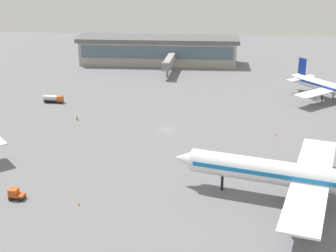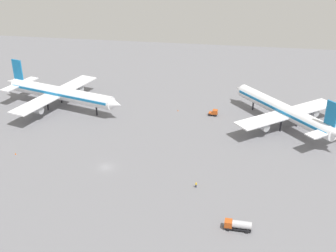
{
  "view_description": "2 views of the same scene",
  "coord_description": "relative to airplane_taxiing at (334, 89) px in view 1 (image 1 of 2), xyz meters",
  "views": [
    {
      "loc": [
        -9.54,
        135.73,
        52.89
      ],
      "look_at": [
        -0.51,
        4.14,
        2.71
      ],
      "focal_mm": 54.93,
      "sensor_mm": 36.0,
      "label": 1
    },
    {
      "loc": [
        35.77,
        -102.26,
        65.46
      ],
      "look_at": [
        14.77,
        23.04,
        3.72
      ],
      "focal_mm": 44.92,
      "sensor_mm": 36.0,
      "label": 2
    }
  ],
  "objects": [
    {
      "name": "ground",
      "position": [
        53.0,
        29.89,
        -4.29
      ],
      "size": [
        288.0,
        288.0,
        0.0
      ],
      "primitive_type": "plane",
      "color": "slate"
    },
    {
      "name": "fuel_truck",
      "position": [
        92.04,
        7.85,
        -2.9
      ],
      "size": [
        6.37,
        2.4,
        2.5
      ],
      "rotation": [
        0.0,
        0.0,
        3.1
      ],
      "color": "black",
      "rests_on": "ground"
    },
    {
      "name": "airplane_distant",
      "position": [
        22.49,
        69.89,
        1.79
      ],
      "size": [
        53.87,
        44.09,
        16.73
      ],
      "rotation": [
        0.0,
        0.0,
        6.0
      ],
      "color": "white",
      "rests_on": "ground"
    },
    {
      "name": "baggage_tug",
      "position": [
        82.01,
        72.29,
        -3.13
      ],
      "size": [
        3.37,
        2.48,
        2.3
      ],
      "rotation": [
        0.0,
        0.0,
        6.19
      ],
      "color": "black",
      "rests_on": "ground"
    },
    {
      "name": "terminal_building",
      "position": [
        62.33,
        -48.05,
        1.48
      ],
      "size": [
        67.78,
        15.0,
        11.31
      ],
      "color": "#9E9993",
      "rests_on": "ground"
    },
    {
      "name": "airplane_taxiing",
      "position": [
        0.0,
        0.0,
        0.0
      ],
      "size": [
        28.04,
        32.44,
        11.79
      ],
      "rotation": [
        0.0,
        0.0,
        2.24
      ],
      "color": "white",
      "rests_on": "ground"
    },
    {
      "name": "safety_cone_mid_apron",
      "position": [
        22.82,
        32.4,
        -3.99
      ],
      "size": [
        0.44,
        0.44,
        0.6
      ],
      "primitive_type": "cone",
      "color": "#EA590C",
      "rests_on": "ground"
    },
    {
      "name": "safety_cone_near_gate",
      "position": [
        68.1,
        74.14,
        -3.99
      ],
      "size": [
        0.44,
        0.44,
        0.6
      ],
      "primitive_type": "cone",
      "color": "#EA590C",
      "rests_on": "ground"
    },
    {
      "name": "jet_bridge",
      "position": [
        56.55,
        -30.32,
        0.85
      ],
      "size": [
        4.31,
        19.69,
        6.74
      ],
      "rotation": [
        0.0,
        0.0,
        1.5
      ],
      "color": "#9E9993",
      "rests_on": "ground"
    },
    {
      "name": "ground_crew_worker",
      "position": [
        80.45,
        23.76,
        -3.44
      ],
      "size": [
        0.46,
        0.57,
        1.67
      ],
      "rotation": [
        0.0,
        0.0,
        2.91
      ],
      "color": "#1E2338",
      "rests_on": "ground"
    }
  ]
}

